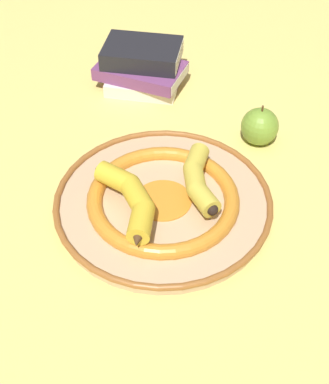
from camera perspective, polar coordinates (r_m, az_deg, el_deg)
name	(u,v)px	position (r m, az deg, el deg)	size (l,w,h in m)	color
ground_plane	(166,211)	(0.96, 0.13, -2.01)	(2.80, 2.80, 0.00)	#E5CC6B
decorative_bowl	(164,201)	(0.96, 0.00, -0.92)	(0.39, 0.39, 0.04)	tan
banana_a	(132,200)	(0.90, -3.50, -0.81)	(0.09, 0.20, 0.04)	gold
banana_b	(198,177)	(0.94, 3.57, 1.56)	(0.11, 0.17, 0.04)	gold
book_stack	(143,67)	(1.25, -2.31, 13.21)	(0.22, 0.23, 0.10)	silver
apple	(260,126)	(1.10, 10.12, 6.90)	(0.08, 0.08, 0.09)	olive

